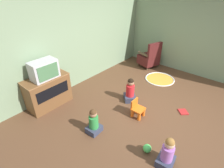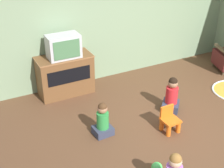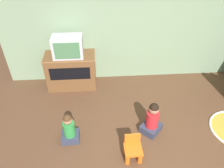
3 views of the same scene
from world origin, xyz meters
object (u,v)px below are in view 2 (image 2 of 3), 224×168
(tv_cabinet, at_px, (65,74))
(television, at_px, (64,46))
(toy_ball, at_px, (157,168))
(child_watching_center, at_px, (172,96))
(child_watching_left, at_px, (103,121))
(yellow_kid_chair, at_px, (170,121))

(tv_cabinet, xyz_separation_m, television, (0.00, -0.04, 0.61))
(tv_cabinet, height_order, television, television)
(toy_ball, bearing_deg, child_watching_center, 46.90)
(child_watching_left, bearing_deg, toy_ball, -77.97)
(tv_cabinet, relative_size, yellow_kid_chair, 2.52)
(child_watching_left, bearing_deg, tv_cabinet, 89.94)
(child_watching_center, bearing_deg, television, 90.10)
(toy_ball, bearing_deg, child_watching_left, 104.63)
(toy_ball, bearing_deg, tv_cabinet, 97.71)
(tv_cabinet, distance_m, yellow_kid_chair, 2.26)
(yellow_kid_chair, bearing_deg, child_watching_left, 156.68)
(tv_cabinet, distance_m, toy_ball, 2.72)
(yellow_kid_chair, distance_m, toy_ball, 1.03)
(child_watching_left, distance_m, child_watching_center, 1.44)
(tv_cabinet, height_order, child_watching_left, tv_cabinet)
(television, xyz_separation_m, toy_ball, (0.36, -2.64, -0.94))
(tv_cabinet, bearing_deg, child_watching_center, -44.19)
(child_watching_center, distance_m, toy_ball, 1.68)
(tv_cabinet, height_order, yellow_kid_chair, tv_cabinet)
(television, bearing_deg, child_watching_left, -87.39)
(child_watching_center, bearing_deg, yellow_kid_chair, -175.30)
(child_watching_left, height_order, toy_ball, child_watching_left)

